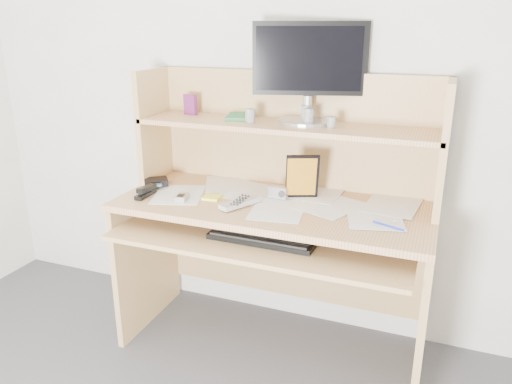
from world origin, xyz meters
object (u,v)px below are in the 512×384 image
(desk, at_px, (279,209))
(keyboard, at_px, (263,237))
(game_case, at_px, (302,176))
(monitor, at_px, (309,70))
(tv_remote, at_px, (240,203))

(desk, xyz_separation_m, keyboard, (0.02, -0.26, -0.03))
(game_case, xyz_separation_m, monitor, (-0.02, 0.13, 0.46))
(keyboard, height_order, monitor, monitor)
(tv_remote, height_order, monitor, monitor)
(game_case, height_order, monitor, monitor)
(desk, xyz_separation_m, monitor, (0.09, 0.14, 0.62))
(keyboard, xyz_separation_m, tv_remote, (-0.14, 0.09, 0.10))
(game_case, bearing_deg, desk, 163.50)
(tv_remote, relative_size, game_case, 0.97)
(monitor, bearing_deg, desk, -136.74)
(keyboard, bearing_deg, game_case, 73.48)
(keyboard, height_order, tv_remote, tv_remote)
(desk, bearing_deg, tv_remote, -124.51)
(keyboard, bearing_deg, tv_remote, 148.44)
(desk, relative_size, tv_remote, 6.97)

